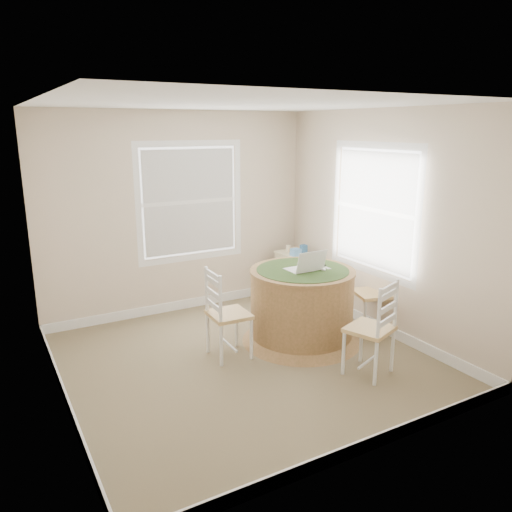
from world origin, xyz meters
TOP-DOWN VIEW (x-y plane):
  - room at (0.17, 0.16)m, footprint 3.64×3.64m
  - round_table at (0.81, 0.15)m, footprint 1.36×1.36m
  - chair_left at (-0.09, 0.20)m, footprint 0.42×0.43m
  - chair_near at (0.94, -0.83)m, footprint 0.54×0.52m
  - chair_right at (1.71, -0.03)m, footprint 0.51×0.52m
  - laptop at (0.82, 0.11)m, footprint 0.37×0.33m
  - mouse at (0.99, 0.04)m, footprint 0.07×0.11m
  - phone at (1.08, 0.06)m, footprint 0.05×0.09m
  - keys at (1.10, 0.16)m, footprint 0.06×0.05m
  - corner_chest at (1.53, 1.37)m, footprint 0.40×0.53m
  - tissue_box at (1.46, 1.25)m, footprint 0.12×0.12m
  - box_yellow at (1.55, 1.41)m, footprint 0.15×0.11m
  - box_blue at (1.61, 1.31)m, footprint 0.08×0.08m
  - cup_cream at (1.50, 1.47)m, footprint 0.07×0.07m

SIDE VIEW (x-z plane):
  - corner_chest at x=1.53m, z-range 0.00..0.68m
  - round_table at x=0.81m, z-range 0.03..0.89m
  - chair_left at x=-0.09m, z-range 0.00..0.95m
  - chair_near at x=0.94m, z-range 0.00..0.95m
  - chair_right at x=1.71m, z-range 0.00..0.95m
  - box_yellow at x=1.55m, z-range 0.68..0.74m
  - cup_cream at x=1.50m, z-range 0.68..0.77m
  - tissue_box at x=1.46m, z-range 0.68..0.78m
  - box_blue at x=1.61m, z-range 0.68..0.80m
  - phone at x=1.08m, z-range 0.84..0.86m
  - keys at x=1.10m, z-range 0.84..0.86m
  - mouse at x=0.99m, z-range 0.84..0.88m
  - laptop at x=0.82m, z-range 0.75..1.01m
  - room at x=0.17m, z-range -0.02..2.62m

